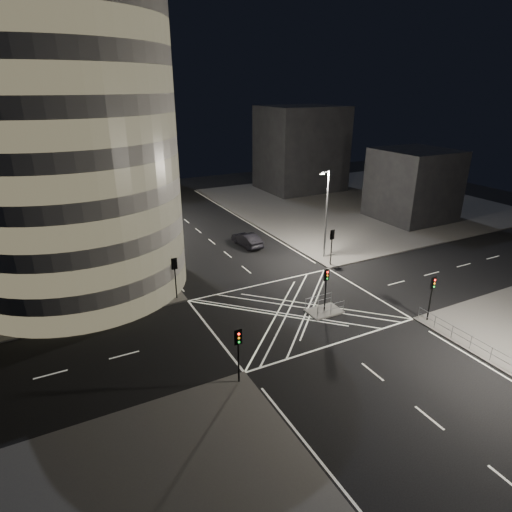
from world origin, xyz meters
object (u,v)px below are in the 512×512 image
traffic_signal_fr (332,241)px  central_island (324,311)px  traffic_signal_island (326,282)px  traffic_signal_nr (432,290)px  street_lamp_left_far (116,191)px  street_lamp_right_far (326,212)px  traffic_signal_nl (238,346)px  sedan (247,240)px  street_lamp_left_near (151,228)px  traffic_signal_fl (175,271)px

traffic_signal_fr → central_island: bearing=-129.3°
central_island → traffic_signal_island: size_ratio=0.75×
central_island → traffic_signal_island: (0.00, 0.00, 2.84)m
traffic_signal_fr → traffic_signal_nr: same height
street_lamp_left_far → street_lamp_right_far: (18.87, -21.00, 0.00)m
traffic_signal_nl → street_lamp_left_far: (-0.64, 36.80, 2.63)m
central_island → sedan: 18.14m
central_island → traffic_signal_nr: (6.80, -5.30, 2.84)m
traffic_signal_fr → traffic_signal_island: size_ratio=1.00×
street_lamp_left_near → street_lamp_left_far: same height
central_island → street_lamp_left_far: bearing=110.0°
central_island → street_lamp_left_near: street_lamp_left_near is taller
street_lamp_left_far → sedan: size_ratio=1.99×
street_lamp_left_near → street_lamp_right_far: size_ratio=1.00×
traffic_signal_nr → street_lamp_left_far: street_lamp_left_far is taller
central_island → traffic_signal_nl: bearing=-153.9°
traffic_signal_fr → street_lamp_left_far: (-18.24, 23.20, 2.63)m
central_island → traffic_signal_fr: 11.10m
street_lamp_left_far → traffic_signal_island: bearing=-70.0°
traffic_signal_fr → sedan: 11.40m
traffic_signal_fl → traffic_signal_nl: same height
traffic_signal_nr → sedan: 24.10m
traffic_signal_fl → traffic_signal_nl: 13.60m
traffic_signal_nr → sedan: (-5.48, 23.37, -2.09)m
traffic_signal_fl → traffic_signal_island: 13.62m
central_island → traffic_signal_island: traffic_signal_island is taller
street_lamp_left_near → street_lamp_right_far: 19.11m
traffic_signal_nl → street_lamp_left_far: street_lamp_left_far is taller
traffic_signal_fl → traffic_signal_nr: 22.24m
central_island → street_lamp_left_far: size_ratio=0.30×
traffic_signal_nl → traffic_signal_fr: (17.60, 13.60, 0.00)m
street_lamp_right_far → sedan: street_lamp_right_far is taller
traffic_signal_nr → street_lamp_right_far: size_ratio=0.40×
traffic_signal_island → street_lamp_left_far: size_ratio=0.40×
traffic_signal_fl → street_lamp_left_near: (-0.64, 5.20, 2.63)m
traffic_signal_fl → traffic_signal_fr: bearing=0.0°
traffic_signal_island → traffic_signal_nl: bearing=-153.9°
traffic_signal_fl → traffic_signal_island: bearing=-37.5°
traffic_signal_nr → sedan: size_ratio=0.80×
traffic_signal_fl → street_lamp_right_far: (18.24, 2.20, 2.63)m
traffic_signal_fr → street_lamp_left_near: size_ratio=0.40×
traffic_signal_nl → traffic_signal_island: bearing=26.1°
central_island → street_lamp_right_far: bearing=54.7°
central_island → street_lamp_right_far: street_lamp_right_far is taller
sedan → street_lamp_left_far: bearing=-51.5°
traffic_signal_island → street_lamp_right_far: 13.13m
traffic_signal_fr → street_lamp_left_near: street_lamp_left_near is taller
traffic_signal_fr → street_lamp_right_far: size_ratio=0.40×
traffic_signal_fr → street_lamp_right_far: 3.48m
traffic_signal_fl → traffic_signal_nr: same height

